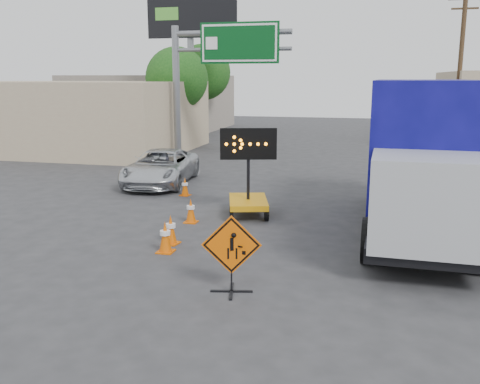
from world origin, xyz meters
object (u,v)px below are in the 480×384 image
at_px(pickup_truck, 161,167).
at_px(construction_sign, 231,252).
at_px(box_truck, 422,165).
at_px(arrow_board, 248,196).

bearing_deg(pickup_truck, construction_sign, -67.16).
distance_m(construction_sign, pickup_truck, 11.56).
height_order(construction_sign, box_truck, box_truck).
height_order(pickup_truck, box_truck, box_truck).
height_order(construction_sign, arrow_board, arrow_board).
bearing_deg(pickup_truck, box_truck, -32.30).
xyz_separation_m(arrow_board, pickup_truck, (-4.58, 4.01, 0.07)).
height_order(arrow_board, pickup_truck, arrow_board).
bearing_deg(construction_sign, arrow_board, 87.83).
xyz_separation_m(construction_sign, arrow_board, (-1.11, 6.05, -0.23)).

